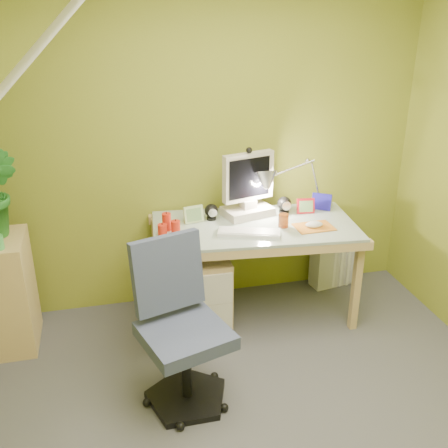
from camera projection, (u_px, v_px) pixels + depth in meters
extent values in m
cube|color=#4B4B50|center=(268.00, 443.00, 2.79)|extent=(3.20, 3.20, 0.01)
cube|color=olive|center=(205.00, 147.00, 3.75)|extent=(3.20, 0.01, 2.40)
cube|color=white|center=(15.00, 99.00, 1.85)|extent=(1.10, 3.20, 1.10)
cube|color=silver|center=(249.00, 232.00, 3.46)|extent=(0.43, 0.26, 0.02)
cube|color=#C3701E|center=(314.00, 227.00, 3.56)|extent=(0.26, 0.19, 0.01)
ellipsoid|color=silver|center=(314.00, 225.00, 3.56)|extent=(0.13, 0.09, 0.04)
cylinder|color=brown|center=(283.00, 221.00, 3.56)|extent=(0.08, 0.08, 0.09)
cube|color=red|center=(306.00, 206.00, 3.78)|extent=(0.13, 0.03, 0.11)
cube|color=#19148F|center=(322.00, 202.00, 3.85)|extent=(0.13, 0.10, 0.12)
cube|color=#B5D391|center=(194.00, 214.00, 3.62)|extent=(0.14, 0.05, 0.12)
cube|color=tan|center=(9.00, 293.00, 3.46)|extent=(0.29, 0.45, 0.78)
cube|color=silver|center=(333.00, 264.00, 4.28)|extent=(0.37, 0.20, 0.36)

